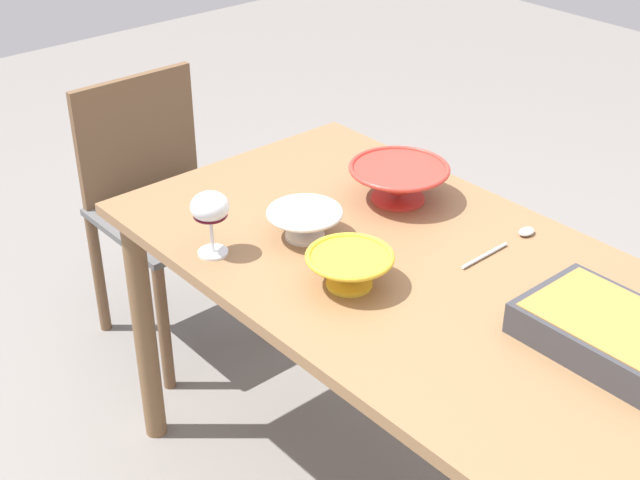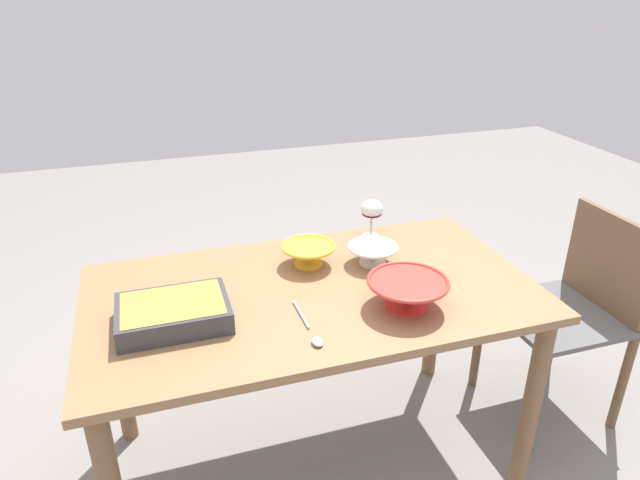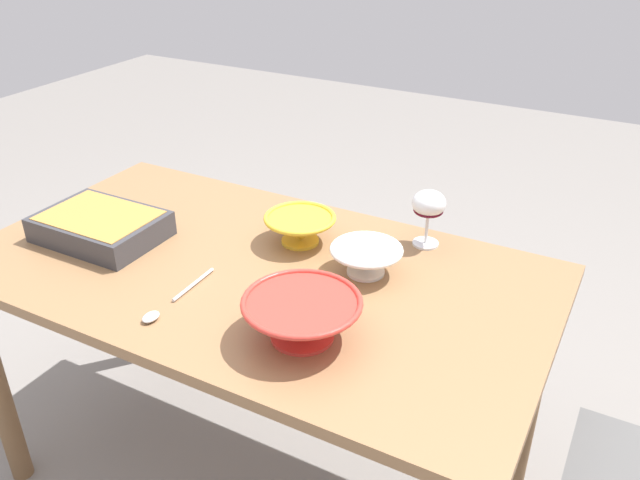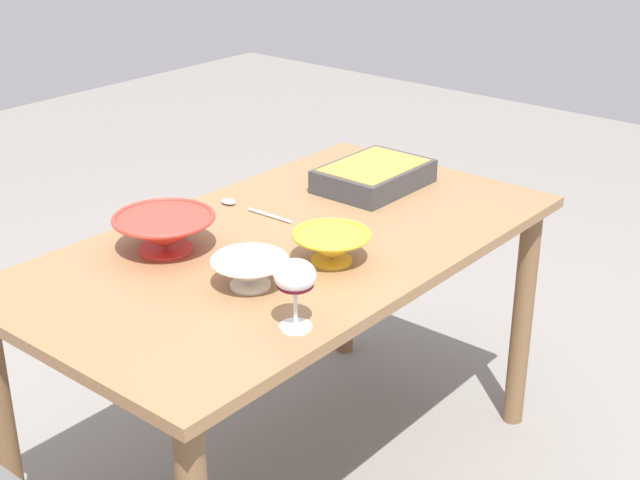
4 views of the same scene
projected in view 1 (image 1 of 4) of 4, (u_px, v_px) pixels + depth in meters
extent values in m
cube|color=olive|center=(416.00, 271.00, 1.92)|extent=(1.41, 0.78, 0.03)
cylinder|color=brown|center=(332.00, 248.00, 2.71)|extent=(0.06, 0.06, 0.70)
cylinder|color=brown|center=(144.00, 331.00, 2.34)|extent=(0.06, 0.06, 0.70)
cube|color=#595959|center=(178.00, 216.00, 2.71)|extent=(0.43, 0.43, 0.02)
cube|color=brown|center=(137.00, 135.00, 2.74)|extent=(0.02, 0.40, 0.38)
cylinder|color=brown|center=(164.00, 328.00, 2.59)|extent=(0.04, 0.04, 0.43)
cylinder|color=brown|center=(270.00, 281.00, 2.80)|extent=(0.04, 0.04, 0.43)
cylinder|color=brown|center=(98.00, 274.00, 2.84)|extent=(0.04, 0.04, 0.43)
cylinder|color=brown|center=(200.00, 234.00, 3.06)|extent=(0.04, 0.04, 0.43)
cylinder|color=white|center=(213.00, 252.00, 1.96)|extent=(0.07, 0.07, 0.01)
cylinder|color=white|center=(212.00, 236.00, 1.94)|extent=(0.01, 0.01, 0.08)
ellipsoid|color=white|center=(210.00, 207.00, 1.90)|extent=(0.09, 0.09, 0.07)
ellipsoid|color=#4C0A19|center=(210.00, 215.00, 1.91)|extent=(0.08, 0.08, 0.02)
cube|color=#38383D|center=(608.00, 332.00, 1.65)|extent=(0.31, 0.22, 0.06)
cube|color=#B27A38|center=(610.00, 321.00, 1.64)|extent=(0.28, 0.20, 0.02)
cylinder|color=white|center=(305.00, 236.00, 2.02)|extent=(0.09, 0.09, 0.01)
cone|color=white|center=(305.00, 223.00, 2.00)|extent=(0.16, 0.16, 0.06)
torus|color=white|center=(305.00, 213.00, 1.99)|extent=(0.17, 0.17, 0.01)
cylinder|color=yellow|center=(349.00, 284.00, 1.85)|extent=(0.10, 0.10, 0.01)
cone|color=yellow|center=(350.00, 269.00, 1.83)|extent=(0.18, 0.18, 0.06)
torus|color=yellow|center=(350.00, 256.00, 1.81)|extent=(0.18, 0.18, 0.01)
cylinder|color=red|center=(398.00, 198.00, 2.17)|extent=(0.13, 0.13, 0.01)
cone|color=red|center=(399.00, 183.00, 2.15)|extent=(0.24, 0.24, 0.08)
torus|color=red|center=(399.00, 168.00, 2.13)|extent=(0.24, 0.24, 0.01)
cylinder|color=silver|center=(485.00, 255.00, 1.94)|extent=(0.01, 0.15, 0.01)
ellipsoid|color=silver|center=(527.00, 232.00, 2.03)|extent=(0.03, 0.04, 0.01)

